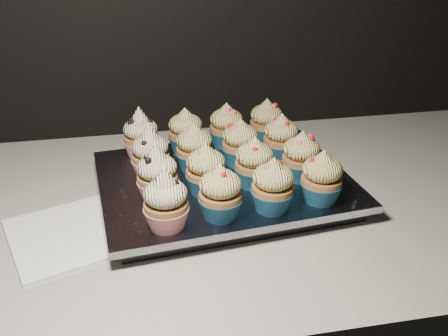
% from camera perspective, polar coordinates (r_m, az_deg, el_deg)
% --- Properties ---
extents(worktop, '(2.44, 0.64, 0.04)m').
position_cam_1_polar(worktop, '(0.84, -3.09, -4.76)').
color(worktop, beige).
rests_on(worktop, cabinet).
extents(napkin, '(0.22, 0.22, 0.00)m').
position_cam_1_polar(napkin, '(0.78, -16.97, -7.16)').
color(napkin, white).
rests_on(napkin, worktop).
extents(baking_tray, '(0.40, 0.32, 0.02)m').
position_cam_1_polar(baking_tray, '(0.84, 0.00, -2.36)').
color(baking_tray, black).
rests_on(baking_tray, worktop).
extents(foil_lining, '(0.43, 0.36, 0.01)m').
position_cam_1_polar(foil_lining, '(0.83, 0.00, -1.34)').
color(foil_lining, silver).
rests_on(foil_lining, baking_tray).
extents(cupcake_0, '(0.06, 0.06, 0.10)m').
position_cam_1_polar(cupcake_0, '(0.69, -6.66, -3.84)').
color(cupcake_0, red).
rests_on(cupcake_0, foil_lining).
extents(cupcake_1, '(0.06, 0.06, 0.08)m').
position_cam_1_polar(cupcake_1, '(0.71, -0.42, -2.93)').
color(cupcake_1, navy).
rests_on(cupcake_1, foil_lining).
extents(cupcake_2, '(0.06, 0.06, 0.08)m').
position_cam_1_polar(cupcake_2, '(0.73, 5.57, -2.09)').
color(cupcake_2, navy).
rests_on(cupcake_2, foil_lining).
extents(cupcake_3, '(0.06, 0.06, 0.08)m').
position_cam_1_polar(cupcake_3, '(0.76, 11.09, -1.16)').
color(cupcake_3, navy).
rests_on(cupcake_3, foil_lining).
extents(cupcake_4, '(0.06, 0.06, 0.10)m').
position_cam_1_polar(cupcake_4, '(0.76, -7.64, -0.79)').
color(cupcake_4, red).
rests_on(cupcake_4, foil_lining).
extents(cupcake_5, '(0.06, 0.06, 0.08)m').
position_cam_1_polar(cupcake_5, '(0.77, -2.08, -0.30)').
color(cupcake_5, navy).
rests_on(cupcake_5, foil_lining).
extents(cupcake_6, '(0.06, 0.06, 0.08)m').
position_cam_1_polar(cupcake_6, '(0.79, 3.47, 0.53)').
color(cupcake_6, navy).
rests_on(cupcake_6, foil_lining).
extents(cupcake_7, '(0.06, 0.06, 0.08)m').
position_cam_1_polar(cupcake_7, '(0.82, 8.80, 1.22)').
color(cupcake_7, navy).
rests_on(cupcake_7, foil_lining).
extents(cupcake_8, '(0.06, 0.06, 0.10)m').
position_cam_1_polar(cupcake_8, '(0.82, -8.41, 1.58)').
color(cupcake_8, red).
rests_on(cupcake_8, foil_lining).
extents(cupcake_9, '(0.06, 0.06, 0.08)m').
position_cam_1_polar(cupcake_9, '(0.84, -3.39, 2.23)').
color(cupcake_9, navy).
rests_on(cupcake_9, foil_lining).
extents(cupcake_10, '(0.06, 0.06, 0.08)m').
position_cam_1_polar(cupcake_10, '(0.86, 1.84, 2.83)').
color(cupcake_10, navy).
rests_on(cupcake_10, foil_lining).
extents(cupcake_11, '(0.06, 0.06, 0.08)m').
position_cam_1_polar(cupcake_11, '(0.88, 6.52, 3.38)').
color(cupcake_11, navy).
rests_on(cupcake_11, foil_lining).
extents(cupcake_12, '(0.06, 0.06, 0.10)m').
position_cam_1_polar(cupcake_12, '(0.90, -9.48, 3.69)').
color(cupcake_12, red).
rests_on(cupcake_12, foil_lining).
extents(cupcake_13, '(0.06, 0.06, 0.08)m').
position_cam_1_polar(cupcake_13, '(0.91, -4.41, 4.12)').
color(cupcake_13, navy).
rests_on(cupcake_13, foil_lining).
extents(cupcake_14, '(0.06, 0.06, 0.08)m').
position_cam_1_polar(cupcake_14, '(0.93, 0.28, 4.75)').
color(cupcake_14, navy).
rests_on(cupcake_14, foil_lining).
extents(cupcake_15, '(0.06, 0.06, 0.08)m').
position_cam_1_polar(cupcake_15, '(0.95, 4.86, 5.26)').
color(cupcake_15, navy).
rests_on(cupcake_15, foil_lining).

